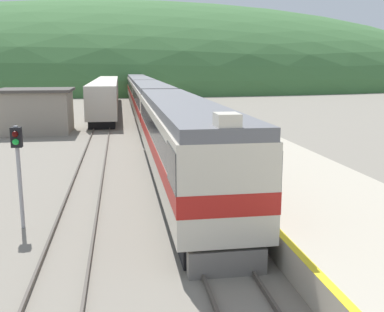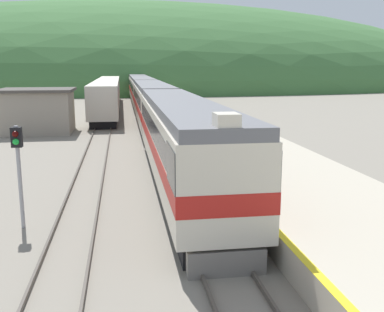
{
  "view_description": "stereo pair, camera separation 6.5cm",
  "coord_description": "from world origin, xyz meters",
  "px_view_note": "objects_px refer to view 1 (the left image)",
  "views": [
    {
      "loc": [
        -2.82,
        0.98,
        5.81
      ],
      "look_at": [
        -0.23,
        17.28,
        2.47
      ],
      "focal_mm": 42.0,
      "sensor_mm": 36.0,
      "label": 1
    },
    {
      "loc": [
        -2.76,
        0.97,
        5.81
      ],
      "look_at": [
        -0.23,
        17.28,
        2.47
      ],
      "focal_mm": 42.0,
      "sensor_mm": 36.0,
      "label": 2
    }
  ],
  "objects_px": {
    "carriage_third": "(141,92)",
    "carriage_fourth": "(136,85)",
    "express_train_lead_car": "(181,140)",
    "signal_post_siding": "(18,155)",
    "siding_train": "(106,95)",
    "carriage_second": "(151,104)"
  },
  "relations": [
    {
      "from": "express_train_lead_car",
      "to": "signal_post_siding",
      "type": "distance_m",
      "value": 8.07
    },
    {
      "from": "carriage_third",
      "to": "signal_post_siding",
      "type": "distance_m",
      "value": 46.27
    },
    {
      "from": "express_train_lead_car",
      "to": "carriage_second",
      "type": "relative_size",
      "value": 1.04
    },
    {
      "from": "carriage_third",
      "to": "carriage_fourth",
      "type": "distance_m",
      "value": 20.17
    },
    {
      "from": "carriage_third",
      "to": "siding_train",
      "type": "height_order",
      "value": "carriage_third"
    },
    {
      "from": "express_train_lead_car",
      "to": "carriage_fourth",
      "type": "height_order",
      "value": "express_train_lead_car"
    },
    {
      "from": "carriage_third",
      "to": "signal_post_siding",
      "type": "relative_size",
      "value": 5.16
    },
    {
      "from": "carriage_second",
      "to": "carriage_fourth",
      "type": "xyz_separation_m",
      "value": [
        0.0,
        40.34,
        0.0
      ]
    },
    {
      "from": "carriage_second",
      "to": "siding_train",
      "type": "distance_m",
      "value": 18.9
    },
    {
      "from": "carriage_third",
      "to": "express_train_lead_car",
      "type": "bearing_deg",
      "value": -90.0
    },
    {
      "from": "carriage_third",
      "to": "carriage_second",
      "type": "bearing_deg",
      "value": -90.0
    },
    {
      "from": "carriage_second",
      "to": "siding_train",
      "type": "relative_size",
      "value": 0.5
    },
    {
      "from": "carriage_third",
      "to": "carriage_fourth",
      "type": "bearing_deg",
      "value": 90.0
    },
    {
      "from": "express_train_lead_car",
      "to": "siding_train",
      "type": "relative_size",
      "value": 0.52
    },
    {
      "from": "signal_post_siding",
      "to": "carriage_fourth",
      "type": "bearing_deg",
      "value": 84.4
    },
    {
      "from": "carriage_fourth",
      "to": "signal_post_siding",
      "type": "bearing_deg",
      "value": -95.6
    },
    {
      "from": "carriage_third",
      "to": "carriage_fourth",
      "type": "xyz_separation_m",
      "value": [
        0.0,
        20.17,
        0.0
      ]
    },
    {
      "from": "express_train_lead_car",
      "to": "siding_train",
      "type": "xyz_separation_m",
      "value": [
        -4.6,
        39.17,
        -0.24
      ]
    },
    {
      "from": "carriage_third",
      "to": "carriage_fourth",
      "type": "height_order",
      "value": "same"
    },
    {
      "from": "carriage_second",
      "to": "siding_train",
      "type": "xyz_separation_m",
      "value": [
        -4.6,
        18.34,
        -0.23
      ]
    },
    {
      "from": "carriage_fourth",
      "to": "express_train_lead_car",
      "type": "bearing_deg",
      "value": -90.0
    },
    {
      "from": "signal_post_siding",
      "to": "siding_train",
      "type": "bearing_deg",
      "value": 87.57
    }
  ]
}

